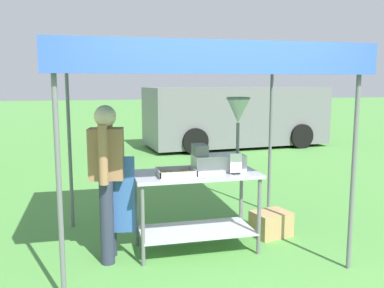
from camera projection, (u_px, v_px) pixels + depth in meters
The scene contains 9 objects.
ground_plane at pixel (144, 164), 9.43m from camera, with size 70.00×70.00×0.00m, color #519342.
stall_canopy at pixel (194, 57), 4.39m from camera, with size 2.91×2.12×2.18m.
donut_cart at pixel (196, 195), 4.52m from camera, with size 1.34×0.65×0.87m.
donut_tray at pixel (177, 174), 4.33m from camera, with size 0.39×0.31×0.07m.
donut_fryer at pixel (224, 143), 4.55m from camera, with size 0.63×0.28×0.80m.
menu_sign at pixel (236, 165), 4.39m from camera, with size 0.13×0.05×0.22m.
vendor at pixel (108, 175), 4.23m from camera, with size 0.46×0.54×1.61m.
supply_crate at pixel (271, 224), 5.01m from camera, with size 0.50×0.43×0.29m.
van_grey at pixel (235, 116), 11.95m from camera, with size 5.23×2.44×1.69m.
Camera 1 is at (-1.13, -3.25, 1.84)m, focal length 38.96 mm.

